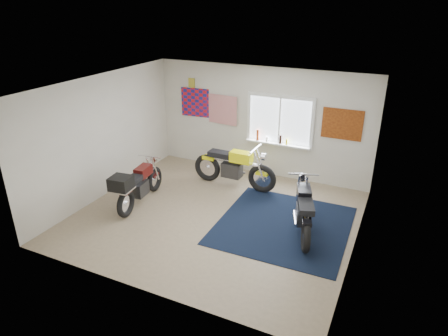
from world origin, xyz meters
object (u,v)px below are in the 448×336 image
at_px(navy_rug, 283,225).
at_px(black_chrome_bike, 303,211).
at_px(maroon_tourer, 137,185).
at_px(yellow_triumph, 234,168).

height_order(navy_rug, black_chrome_bike, black_chrome_bike).
xyz_separation_m(navy_rug, maroon_tourer, (-3.10, -0.55, 0.48)).
bearing_deg(navy_rug, black_chrome_bike, -5.26).
xyz_separation_m(black_chrome_bike, maroon_tourer, (-3.48, -0.52, 0.05)).
distance_m(navy_rug, yellow_triumph, 2.10).
bearing_deg(yellow_triumph, maroon_tourer, -128.45).
relative_size(yellow_triumph, black_chrome_bike, 1.13).
bearing_deg(maroon_tourer, black_chrome_bike, -88.32).
xyz_separation_m(yellow_triumph, maroon_tourer, (-1.47, -1.78, 0.02)).
distance_m(black_chrome_bike, maroon_tourer, 3.52).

